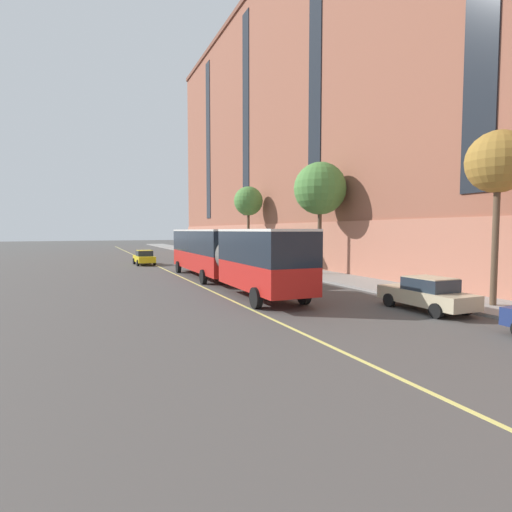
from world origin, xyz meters
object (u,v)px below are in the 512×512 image
(parked_car_darkgray_4, at_px, (201,252))
(street_tree_mid_block, at_px, (320,189))
(street_tree_near_corner, at_px, (498,163))
(parked_car_green_0, at_px, (238,259))
(parked_car_champagne_3, at_px, (427,294))
(taxi_cab, at_px, (144,257))
(street_tree_far_uptown, at_px, (248,202))
(parked_car_green_1, at_px, (269,265))
(city_bus, at_px, (223,253))

(parked_car_darkgray_4, xyz_separation_m, street_tree_mid_block, (3.20, -23.56, 6.20))
(parked_car_darkgray_4, relative_size, street_tree_near_corner, 0.53)
(parked_car_green_0, relative_size, street_tree_mid_block, 0.48)
(parked_car_champagne_3, bearing_deg, taxi_cab, 105.17)
(street_tree_far_uptown, bearing_deg, parked_car_green_1, -104.97)
(city_bus, distance_m, parked_car_green_0, 13.13)
(taxi_cab, bearing_deg, street_tree_near_corner, -69.51)
(parked_car_champagne_3, xyz_separation_m, street_tree_far_uptown, (3.39, 29.15, 6.18))
(street_tree_mid_block, bearing_deg, parked_car_champagne_3, -103.42)
(taxi_cab, height_order, street_tree_mid_block, street_tree_mid_block)
(parked_car_green_1, height_order, street_tree_near_corner, street_tree_near_corner)
(city_bus, xyz_separation_m, parked_car_green_1, (5.46, 4.10, -1.37))
(parked_car_champagne_3, distance_m, taxi_cab, 31.30)
(parked_car_darkgray_4, bearing_deg, parked_car_champagne_3, -90.29)
(parked_car_green_0, height_order, parked_car_darkgray_4, same)
(taxi_cab, height_order, street_tree_far_uptown, street_tree_far_uptown)
(city_bus, distance_m, parked_car_green_1, 6.96)
(taxi_cab, relative_size, street_tree_near_corner, 0.53)
(parked_car_green_0, xyz_separation_m, parked_car_darkgray_4, (0.03, 13.59, 0.00))
(parked_car_darkgray_4, bearing_deg, street_tree_far_uptown, -69.61)
(parked_car_green_1, distance_m, street_tree_far_uptown, 14.51)
(street_tree_mid_block, height_order, street_tree_far_uptown, street_tree_mid_block)
(parked_car_darkgray_4, distance_m, street_tree_far_uptown, 11.06)
(parked_car_green_0, xyz_separation_m, parked_car_green_1, (-0.17, -7.69, 0.00))
(parked_car_champagne_3, bearing_deg, city_bus, 113.84)
(parked_car_green_1, distance_m, street_tree_near_corner, 18.55)
(city_bus, height_order, parked_car_green_0, city_bus)
(parked_car_green_0, relative_size, parked_car_darkgray_4, 1.01)
(street_tree_near_corner, bearing_deg, street_tree_mid_block, 90.00)
(parked_car_green_1, xyz_separation_m, street_tree_near_corner, (3.39, -17.24, 5.95))
(taxi_cab, height_order, street_tree_near_corner, street_tree_near_corner)
(street_tree_far_uptown, bearing_deg, taxi_cab, 174.74)
(street_tree_near_corner, height_order, street_tree_far_uptown, street_tree_far_uptown)
(parked_car_green_1, bearing_deg, street_tree_mid_block, -33.90)
(street_tree_near_corner, bearing_deg, parked_car_green_0, 97.36)
(city_bus, bearing_deg, street_tree_near_corner, -56.04)
(parked_car_darkgray_4, height_order, street_tree_mid_block, street_tree_mid_block)
(city_bus, height_order, street_tree_far_uptown, street_tree_far_uptown)
(city_bus, distance_m, street_tree_near_corner, 16.49)
(parked_car_darkgray_4, xyz_separation_m, street_tree_far_uptown, (3.20, -8.60, 6.18))
(parked_car_green_0, relative_size, parked_car_green_1, 1.02)
(parked_car_green_1, relative_size, street_tree_near_corner, 0.53)
(parked_car_green_0, bearing_deg, taxi_cab, 144.05)
(street_tree_mid_block, relative_size, street_tree_far_uptown, 1.05)
(city_bus, height_order, parked_car_darkgray_4, city_bus)
(parked_car_green_0, distance_m, street_tree_mid_block, 12.17)
(parked_car_champagne_3, distance_m, street_tree_near_corner, 6.89)
(parked_car_champagne_3, xyz_separation_m, street_tree_near_corner, (3.39, -0.78, 5.95))
(street_tree_far_uptown, bearing_deg, parked_car_champagne_3, -96.62)
(parked_car_green_1, bearing_deg, street_tree_far_uptown, 75.03)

